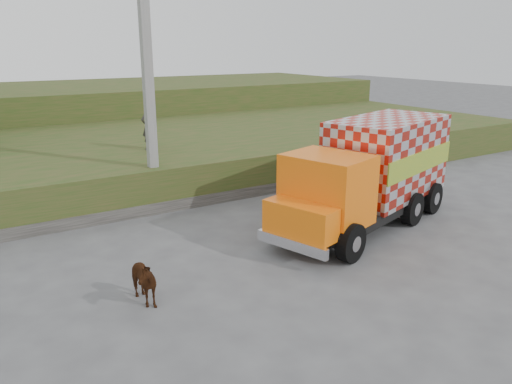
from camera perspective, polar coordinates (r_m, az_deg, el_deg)
ground at (r=14.22m, az=-0.94°, el=-6.23°), size 120.00×120.00×0.00m
embankment at (r=22.80m, az=-13.96°, el=4.01°), size 40.00×12.00×1.50m
embankment_far at (r=34.18m, az=-20.44°, el=8.77°), size 40.00×12.00×3.00m
retaining_strip at (r=17.02m, az=-14.10°, el=-2.14°), size 16.00×0.50×0.40m
utility_pole at (r=16.92m, az=-12.18°, el=11.34°), size 1.20×0.30×8.00m
cargo_truck at (r=15.93m, az=13.01°, el=2.21°), size 7.65×4.34×3.26m
cow at (r=11.37m, az=-13.15°, el=-9.81°), size 0.71×1.32×1.07m
pedestrian at (r=20.12m, az=-12.12°, el=7.35°), size 0.76×0.59×1.84m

